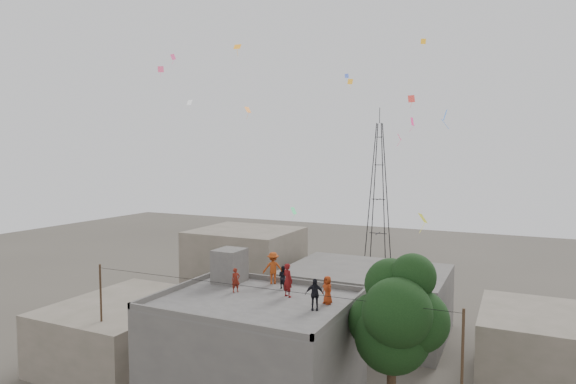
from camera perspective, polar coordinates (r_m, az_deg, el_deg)
name	(u,v)px	position (r m, az deg, el deg)	size (l,w,h in m)	color
main_building	(255,356)	(27.12, -3.94, -18.86)	(10.00, 8.00, 6.10)	#54524F
parapet	(255,297)	(26.03, -3.98, -12.36)	(10.00, 8.00, 0.30)	#54524F
stair_head_box	(230,266)	(29.57, -6.94, -8.66)	(1.60, 1.80, 2.00)	#54524F
neighbor_west	(127,331)	(35.24, -18.58, -15.36)	(8.00, 10.00, 4.00)	#686252
neighbor_north	(366,300)	(38.80, 9.23, -12.58)	(12.00, 9.00, 5.00)	#54524F
neighbor_northwest	(246,267)	(44.98, -5.03, -8.88)	(9.00, 8.00, 7.00)	#686252
neighbor_east	(542,349)	(33.75, 27.91, -16.16)	(7.00, 8.00, 4.40)	#686252
tree	(396,317)	(24.06, 12.73, -14.23)	(4.90, 4.60, 9.10)	black
utility_line	(251,352)	(25.59, -4.38, -18.43)	(20.12, 0.62, 7.40)	black
transmission_tower	(379,192)	(63.99, 10.69, 0.01)	(2.97, 2.97, 20.01)	black
person_red_adult	(288,280)	(26.39, -0.03, -10.40)	(0.67, 0.44, 1.83)	maroon
person_orange_child	(327,290)	(25.33, 4.70, -11.49)	(0.71, 0.46, 1.45)	#9B3211
person_dark_child	(283,277)	(28.04, -0.57, -10.06)	(0.64, 0.50, 1.32)	black
person_dark_adult	(315,294)	(24.30, 3.16, -12.01)	(0.92, 0.38, 1.57)	black
person_orange_adult	(273,268)	(29.02, -1.78, -8.98)	(1.23, 0.71, 1.90)	#A43C12
person_red_child	(236,280)	(27.48, -6.21, -10.35)	(0.49, 0.32, 1.35)	maroon
kites	(324,108)	(31.32, 4.32, 9.89)	(21.45, 17.00, 12.32)	orange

